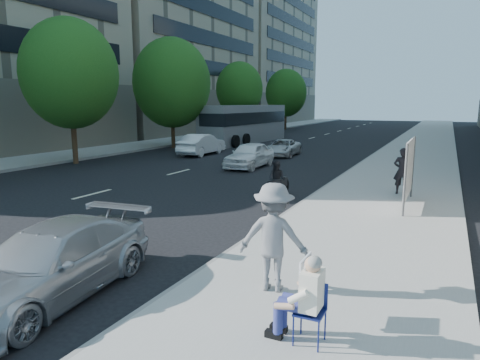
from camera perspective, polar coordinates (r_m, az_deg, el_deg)
The scene contains 18 objects.
ground at distance 12.25m, azimuth -3.78°, elevation -6.48°, with size 160.00×160.00×0.00m, color black.
near_sidewalk at distance 30.43m, azimuth 22.26°, elevation 3.00°, with size 5.00×120.00×0.15m, color #9E9B94.
far_sidewalk at distance 37.85m, azimuth -10.95°, elevation 4.86°, with size 4.50×120.00×0.15m, color #9E9B94.
far_bldg_north at distance 81.26m, azimuth -0.58°, elevation 17.68°, with size 22.00×28.00×28.00m, color tan.
tree_far_b at distance 26.73m, azimuth -21.74°, elevation 13.01°, with size 5.40×5.40×8.24m.
tree_far_c at distance 34.32m, azimuth -9.08°, elevation 12.65°, with size 6.00×6.00×8.47m.
tree_far_d at distance 44.69m, azimuth -0.07°, elevation 12.02°, with size 4.80×4.80×7.65m.
tree_far_e at distance 57.61m, azimuth 6.15°, elevation 11.47°, with size 5.40×5.40×7.89m.
seated_protester at distance 6.32m, azimuth 8.46°, elevation -14.66°, with size 0.83×1.11×1.31m.
jogger at distance 7.79m, azimuth 4.49°, elevation -7.59°, with size 1.28×0.74×1.98m, color slate.
pedestrian_woman at distance 17.03m, azimuth 20.82°, elevation 1.13°, with size 0.63×0.42×1.74m, color black.
protest_banner at distance 15.08m, azimuth 21.61°, elevation 1.45°, with size 0.08×3.06×2.20m.
parked_sedan at distance 8.64m, azimuth -23.94°, elevation -10.05°, with size 1.84×4.53×1.31m, color #A5A8AC.
white_sedan_near at distance 23.55m, azimuth 1.28°, elevation 3.37°, with size 1.64×4.09×1.39m, color white.
white_sedan_mid at distance 29.47m, azimuth -5.13°, elevation 4.75°, with size 1.51×4.32×1.42m, color white.
white_sedan_far at distance 28.96m, azimuth 5.70°, elevation 4.32°, with size 1.81×3.92×1.09m, color silver.
motorcycle at distance 15.96m, azimuth 4.96°, elevation -0.20°, with size 0.74×2.05×1.42m.
bus at distance 38.48m, azimuth 0.75°, elevation 7.46°, with size 3.11×12.15×3.30m.
Camera 1 is at (5.82, -10.18, 3.53)m, focal length 32.00 mm.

